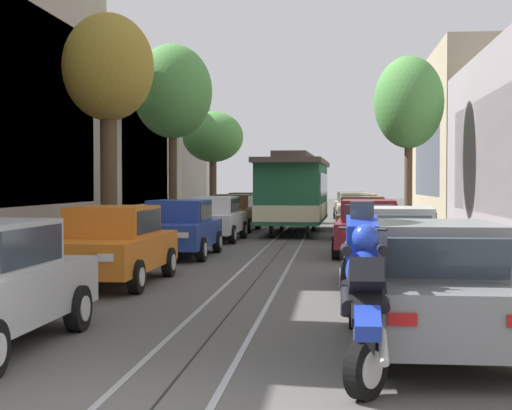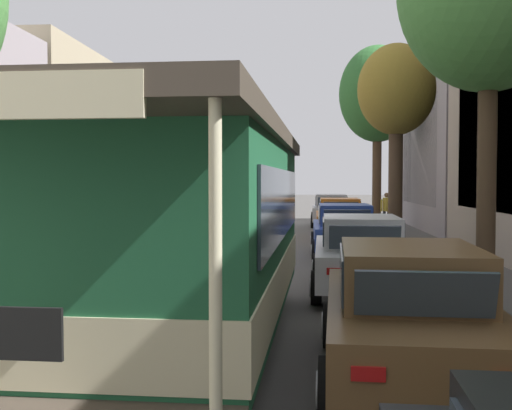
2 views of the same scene
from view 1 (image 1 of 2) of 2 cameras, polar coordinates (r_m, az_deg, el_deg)
ground_plane at (r=25.54m, az=2.11°, el=-2.99°), size 160.00×160.00×0.00m
trolley_track_rails at (r=28.33m, az=2.48°, el=-2.53°), size 1.14×56.01×0.01m
building_facade_left at (r=28.94m, az=-15.97°, el=5.50°), size 5.19×47.71×9.48m
parked_car_orange_second_left at (r=16.00m, az=-10.59°, el=-2.90°), size 2.04×4.38×1.58m
parked_car_blue_mid_left at (r=21.68m, az=-5.71°, el=-1.70°), size 2.01×4.36×1.58m
parked_car_white_fourth_left at (r=27.57m, az=-3.12°, el=-0.99°), size 2.08×4.39×1.58m
parked_car_brown_fifth_left at (r=33.14m, az=-1.68°, el=-0.55°), size 2.14×4.42×1.58m
parked_car_black_sixth_left at (r=38.71m, az=-0.75°, el=-0.24°), size 2.10×4.40×1.58m
parked_car_grey_near_right at (r=9.72m, az=12.91°, el=-5.83°), size 2.01×4.37×1.58m
parked_car_silver_second_right at (r=15.55m, az=10.12°, el=-3.03°), size 2.14×4.42×1.58m
parked_car_maroon_mid_right at (r=22.11m, az=8.35°, el=-1.65°), size 2.14×4.42×1.58m
parked_car_brown_fourth_right at (r=27.94m, az=7.88°, el=-0.97°), size 2.08×4.39×1.58m
parked_car_beige_fifth_right at (r=34.21m, az=7.61°, el=-0.50°), size 2.03×4.37×1.58m
parked_car_beige_sixth_right at (r=39.76m, az=7.35°, el=-0.20°), size 2.05×4.38×1.58m
parked_car_beige_far_right at (r=45.82m, az=6.99°, el=0.04°), size 2.03×4.37×1.58m
street_tree_kerb_left_second at (r=21.16m, az=-10.87°, el=9.59°), size 2.43×2.36×6.58m
street_tree_kerb_left_mid at (r=30.07m, az=-6.19°, el=8.29°), size 3.05×3.25×7.40m
street_tree_kerb_left_fourth at (r=40.99m, az=-3.21°, el=4.98°), size 3.23×2.82×5.85m
street_tree_kerb_right_second at (r=30.99m, az=11.23°, el=7.39°), size 2.72×2.95×7.04m
cable_car_trolley at (r=31.61m, az=2.84°, el=0.91°), size 2.82×9.17×3.28m
motorcycle_with_rider at (r=7.77m, az=7.99°, el=-6.35°), size 0.49×1.83×1.87m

